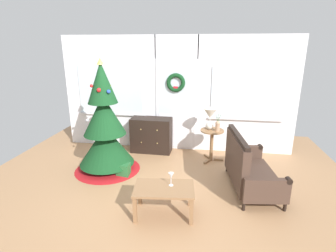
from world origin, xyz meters
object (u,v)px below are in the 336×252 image
object	(u,v)px
side_table	(212,139)
wine_glass	(171,176)
gift_box	(123,170)
christmas_tree	(105,131)
settee_sofa	(247,168)
table_lamp	(210,116)
flower_vase	(218,126)
dresser_cabinet	(151,135)
coffee_table	(164,191)

from	to	relation	value
side_table	wine_glass	bearing A→B (deg)	-106.88
wine_glass	gift_box	distance (m)	1.49
christmas_tree	settee_sofa	world-z (taller)	christmas_tree
christmas_tree	table_lamp	world-z (taller)	christmas_tree
table_lamp	flower_vase	size ratio (longest dim) A/B	1.26
side_table	settee_sofa	bearing A→B (deg)	-61.60
gift_box	side_table	bearing A→B (deg)	30.21
christmas_tree	side_table	distance (m)	2.16
flower_vase	gift_box	size ratio (longest dim) A/B	1.52
christmas_tree	settee_sofa	xyz separation A→B (m)	(2.58, -0.33, -0.41)
flower_vase	wine_glass	size ratio (longest dim) A/B	1.79
settee_sofa	side_table	distance (m)	1.23
settee_sofa	wine_glass	bearing A→B (deg)	-144.16
dresser_cabinet	coffee_table	size ratio (longest dim) A/B	1.02
settee_sofa	side_table	size ratio (longest dim) A/B	2.18
table_lamp	gift_box	size ratio (longest dim) A/B	1.91
flower_vase	gift_box	bearing A→B (deg)	-152.83
side_table	gift_box	world-z (taller)	side_table
side_table	table_lamp	bearing A→B (deg)	146.31
settee_sofa	table_lamp	distance (m)	1.41
wine_glass	christmas_tree	bearing A→B (deg)	140.39
settee_sofa	coffee_table	xyz separation A→B (m)	(-1.25, -0.91, -0.02)
christmas_tree	gift_box	distance (m)	0.80
table_lamp	wine_glass	world-z (taller)	table_lamp
table_lamp	settee_sofa	bearing A→B (deg)	-60.09
side_table	flower_vase	size ratio (longest dim) A/B	1.91
coffee_table	flower_vase	bearing A→B (deg)	68.24
side_table	wine_glass	world-z (taller)	side_table
coffee_table	wine_glass	world-z (taller)	wine_glass
table_lamp	coffee_table	xyz separation A→B (m)	(-0.61, -2.03, -0.59)
coffee_table	wine_glass	bearing A→B (deg)	39.23
dresser_cabinet	table_lamp	bearing A→B (deg)	-11.59
flower_vase	christmas_tree	bearing A→B (deg)	-162.00
flower_vase	wine_glass	xyz separation A→B (m)	(-0.68, -1.86, -0.22)
dresser_cabinet	coffee_table	distance (m)	2.39
settee_sofa	side_table	xyz separation A→B (m)	(-0.58, 1.08, 0.10)
wine_glass	gift_box	size ratio (longest dim) A/B	0.85
table_lamp	gift_box	bearing A→B (deg)	-147.77
side_table	gift_box	size ratio (longest dim) A/B	2.90
flower_vase	coffee_table	size ratio (longest dim) A/B	0.39
christmas_tree	wine_glass	distance (m)	1.85
coffee_table	side_table	bearing A→B (deg)	71.38
settee_sofa	coffee_table	distance (m)	1.55
side_table	coffee_table	size ratio (longest dim) A/B	0.75
christmas_tree	table_lamp	size ratio (longest dim) A/B	4.83
christmas_tree	table_lamp	bearing A→B (deg)	21.97
dresser_cabinet	coffee_table	xyz separation A→B (m)	(0.67, -2.29, -0.03)
table_lamp	flower_vase	xyz separation A→B (m)	(0.16, -0.10, -0.17)
christmas_tree	dresser_cabinet	bearing A→B (deg)	57.92
settee_sofa	christmas_tree	bearing A→B (deg)	172.64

